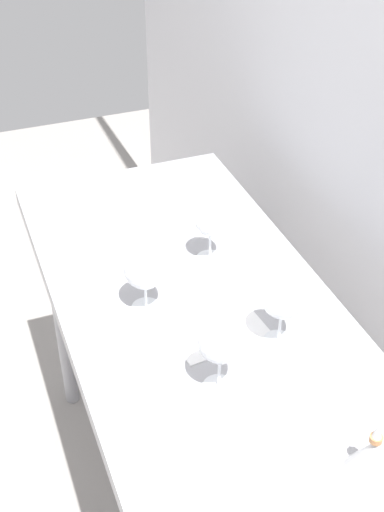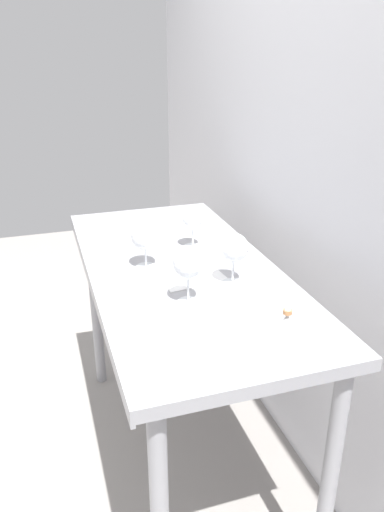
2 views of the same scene
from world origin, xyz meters
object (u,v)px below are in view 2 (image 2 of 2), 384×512
wine_glass_near_center (145,237)px  decanter_funnel (286,328)px  tasting_sheet_lower (185,230)px  wine_glass_far_left (193,219)px  wine_glass_far_right (234,249)px  tasting_sheet_upper (189,275)px  wine_glass_near_right (188,264)px

wine_glass_near_center → decanter_funnel: size_ratio=1.26×
tasting_sheet_lower → decanter_funnel: 0.91m
wine_glass_far_left → tasting_sheet_lower: size_ratio=0.60×
wine_glass_far_right → wine_glass_far_left: bearing=-175.3°
wine_glass_far_right → wine_glass_near_center: (-0.22, -0.24, -0.01)m
wine_glass_far_left → tasting_sheet_upper: bearing=-20.4°
wine_glass_near_center → tasting_sheet_lower: (-0.32, 0.24, -0.11)m
wine_glass_far_left → wine_glass_near_center: bearing=-59.3°
wine_glass_near_right → tasting_sheet_lower: 0.65m
decanter_funnel → tasting_sheet_lower: bearing=-179.9°
wine_glass_far_left → wine_glass_far_right: wine_glass_far_right is taller
wine_glass_near_right → wine_glass_near_center: wine_glass_near_right is taller
wine_glass_near_center → tasting_sheet_upper: (0.11, 0.13, -0.11)m
wine_glass_near_right → tasting_sheet_upper: (-0.19, 0.06, -0.13)m
tasting_sheet_upper → decanter_funnel: decanter_funnel is taller
wine_glass_near_right → wine_glass_near_center: 0.30m
wine_glass_far_right → wine_glass_near_center: size_ratio=1.06×
wine_glass_near_right → tasting_sheet_upper: size_ratio=0.83×
wine_glass_far_right → decanter_funnel: size_ratio=1.34×
wine_glass_near_right → decanter_funnel: bearing=31.3°
tasting_sheet_upper → decanter_funnel: (0.48, 0.12, 0.04)m
wine_glass_near_right → tasting_sheet_lower: (-0.62, 0.18, -0.13)m
wine_glass_far_left → wine_glass_far_right: (0.35, 0.03, 0.01)m
wine_glass_far_right → wine_glass_near_right: size_ratio=0.99×
wine_glass_far_right → tasting_sheet_upper: 0.20m
wine_glass_far_left → wine_glass_far_right: size_ratio=0.92×
wine_glass_far_left → tasting_sheet_lower: wine_glass_far_left is taller
wine_glass_far_left → wine_glass_near_center: (0.13, -0.22, -0.00)m
wine_glass_far_right → tasting_sheet_upper: bearing=-131.6°
decanter_funnel → wine_glass_near_center: bearing=-157.6°
wine_glass_near_center → decanter_funnel: 0.64m
wine_glass_near_right → decanter_funnel: wine_glass_near_right is taller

